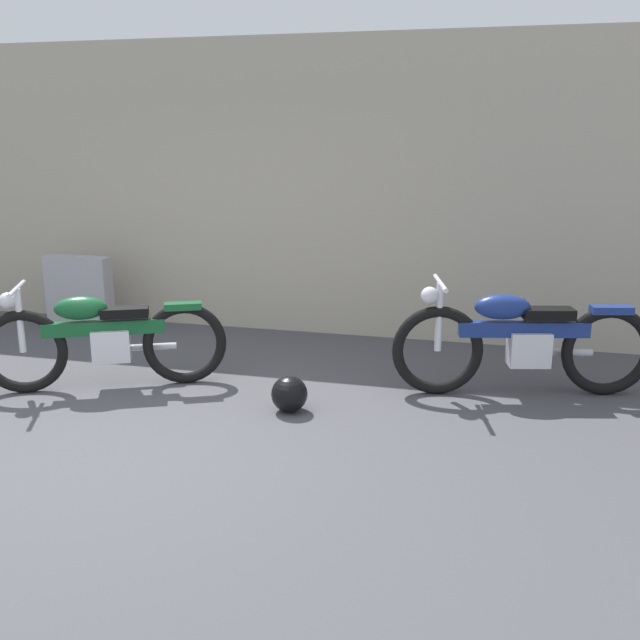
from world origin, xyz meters
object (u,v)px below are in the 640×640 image
at_px(motorcycle_green, 103,338).
at_px(motorcycle_blue, 521,341).
at_px(stone_marker, 80,294).
at_px(helmet, 289,394).

bearing_deg(motorcycle_green, motorcycle_blue, 166.83).
xyz_separation_m(stone_marker, helmet, (2.91, -1.71, -0.28)).
bearing_deg(motorcycle_green, helmet, 150.52).
xyz_separation_m(helmet, motorcycle_green, (-1.70, 0.13, 0.30)).
height_order(stone_marker, motorcycle_green, motorcycle_green).
distance_m(stone_marker, motorcycle_blue, 4.74).
relative_size(stone_marker, motorcycle_blue, 0.39).
bearing_deg(helmet, motorcycle_blue, 25.98).
distance_m(helmet, motorcycle_blue, 1.98).
height_order(stone_marker, helmet, stone_marker).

